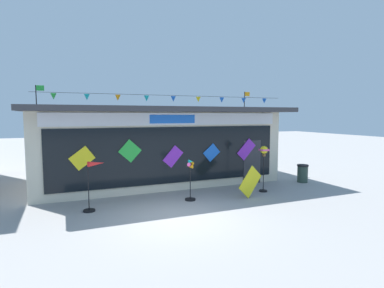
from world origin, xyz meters
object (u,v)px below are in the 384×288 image
Objects in this scene: wind_spinner_far_left at (94,180)px; wind_spinner_center_left at (264,157)px; trash_bin at (303,173)px; display_kite_on_ground at (250,182)px; kite_shop_building at (155,144)px; wind_spinner_left at (190,179)px.

wind_spinner_center_left is at bearing -0.03° from wind_spinner_far_left.
display_kite_on_ground is (-3.78, -1.31, 0.18)m from trash_bin.
kite_shop_building reaches higher than wind_spinner_center_left.
wind_spinner_left is 1.84× the size of trash_bin.
wind_spinner_left is 1.38× the size of display_kite_on_ground.
wind_spinner_center_left is at bearing -164.21° from trash_bin.
wind_spinner_center_left is 3.09m from trash_bin.
kite_shop_building is 6.70× the size of wind_spinner_far_left.
wind_spinner_center_left is 2.27× the size of trash_bin.
trash_bin is 4.00m from display_kite_on_ground.
wind_spinner_center_left reaches higher than wind_spinner_left.
wind_spinner_far_left is 1.99× the size of trash_bin.
kite_shop_building is at bearing 151.59° from trash_bin.
wind_spinner_left is at bearing 168.61° from display_kite_on_ground.
wind_spinner_far_left is 9.56m from trash_bin.
kite_shop_building is at bearing 117.60° from display_kite_on_ground.
wind_spinner_left reaches higher than trash_bin.
wind_spinner_center_left reaches higher than trash_bin.
wind_spinner_far_left is (-3.28, -4.15, -0.72)m from kite_shop_building.
wind_spinner_center_left is at bearing -50.49° from kite_shop_building.
wind_spinner_far_left is at bearing 174.79° from display_kite_on_ground.
wind_spinner_far_left is at bearing -175.27° from trash_bin.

